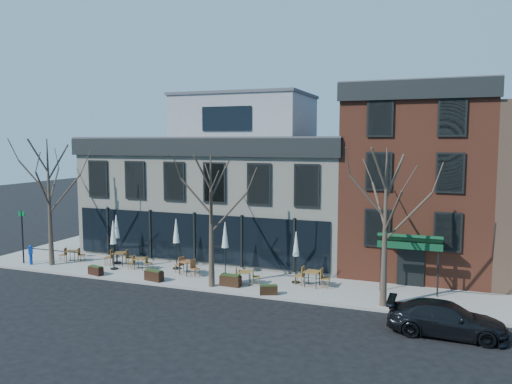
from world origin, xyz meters
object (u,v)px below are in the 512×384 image
(parked_sedan, at_px, (446,319))
(umbrella_0, at_px, (116,229))
(cafe_set_0, at_px, (72,255))
(call_box, at_px, (31,254))

(parked_sedan, distance_m, umbrella_0, 20.35)
(cafe_set_0, xyz_separation_m, umbrella_0, (3.00, 0.65, 1.75))
(parked_sedan, distance_m, cafe_set_0, 23.07)
(call_box, xyz_separation_m, umbrella_0, (4.89, 2.22, 1.52))
(parked_sedan, distance_m, call_box, 24.71)
(call_box, relative_size, umbrella_0, 0.41)
(cafe_set_0, height_order, umbrella_0, umbrella_0)
(umbrella_0, bearing_deg, call_box, -155.57)
(parked_sedan, bearing_deg, umbrella_0, 76.11)
(cafe_set_0, bearing_deg, parked_sedan, -10.71)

